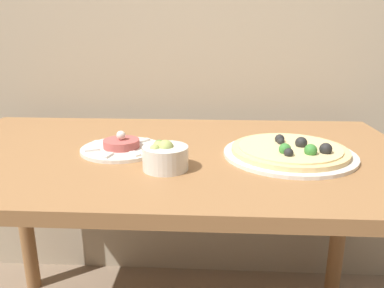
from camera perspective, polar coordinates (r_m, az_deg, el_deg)
dining_table at (r=1.12m, az=-3.81°, el=-5.55°), size 1.42×0.80×0.75m
pizza_plate at (r=1.07m, az=14.72°, el=-1.08°), size 0.36×0.36×0.05m
tartare_plate at (r=1.10m, az=-10.67°, el=-0.45°), size 0.23×0.23×0.06m
small_bowl at (r=0.93m, az=-4.15°, el=-1.88°), size 0.11×0.11×0.08m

